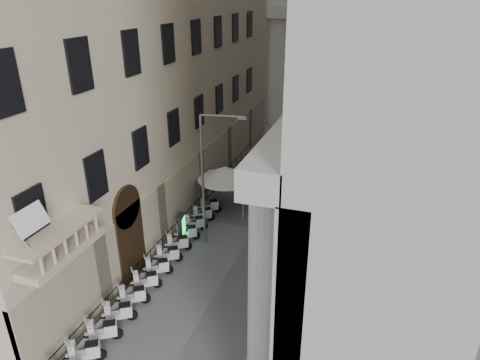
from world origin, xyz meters
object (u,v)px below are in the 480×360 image
(security_tent, at_px, (228,175))
(street_lamp, at_px, (208,170))
(info_kiosk, at_px, (182,228))
(pedestrian_b, at_px, (307,179))
(pedestrian_a, at_px, (284,165))

(security_tent, bearing_deg, street_lamp, -85.39)
(street_lamp, relative_size, info_kiosk, 4.36)
(street_lamp, height_order, pedestrian_b, street_lamp)
(info_kiosk, height_order, pedestrian_b, info_kiosk)
(street_lamp, relative_size, pedestrian_a, 5.42)
(security_tent, height_order, pedestrian_b, security_tent)
(street_lamp, xyz_separation_m, info_kiosk, (-1.74, -0.44, -4.07))
(street_lamp, distance_m, pedestrian_b, 11.85)
(street_lamp, relative_size, pedestrian_b, 5.46)
(security_tent, relative_size, info_kiosk, 2.08)
(pedestrian_a, bearing_deg, pedestrian_b, 121.45)
(security_tent, distance_m, info_kiosk, 5.53)
(security_tent, distance_m, pedestrian_b, 7.57)
(info_kiosk, xyz_separation_m, pedestrian_a, (3.70, 12.90, -0.20))
(pedestrian_a, bearing_deg, street_lamp, 65.79)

